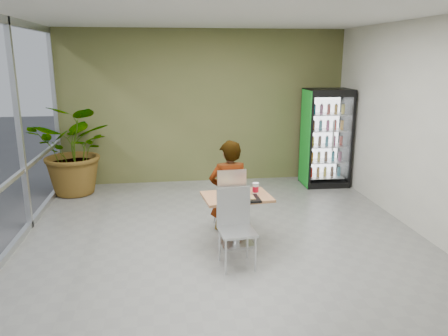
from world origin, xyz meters
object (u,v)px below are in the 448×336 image
at_px(chair_far, 230,194).
at_px(potted_plant, 76,149).
at_px(dining_table, 237,210).
at_px(cafeteria_tray, 243,199).
at_px(soda_cup, 256,189).
at_px(chair_near, 235,220).
at_px(beverage_fridge, 326,138).
at_px(seated_woman, 229,195).

xyz_separation_m(chair_far, potted_plant, (-2.69, 2.29, 0.30)).
xyz_separation_m(dining_table, cafeteria_tray, (0.05, -0.21, 0.23)).
bearing_deg(potted_plant, soda_cup, -43.37).
xyz_separation_m(chair_near, soda_cup, (0.38, 0.58, 0.24)).
bearing_deg(dining_table, cafeteria_tray, -75.65).
bearing_deg(soda_cup, chair_far, 118.45).
xyz_separation_m(dining_table, chair_far, (-0.01, 0.56, 0.05)).
xyz_separation_m(dining_table, beverage_fridge, (2.34, 2.80, 0.47)).
distance_m(cafeteria_tray, beverage_fridge, 3.78).
bearing_deg(cafeteria_tray, chair_far, 94.60).
relative_size(chair_near, cafeteria_tray, 2.23).
height_order(seated_woman, soda_cup, seated_woman).
distance_m(chair_near, seated_woman, 1.16).
relative_size(chair_far, beverage_fridge, 0.50).
relative_size(dining_table, cafeteria_tray, 2.21).
bearing_deg(soda_cup, cafeteria_tray, -132.56).
height_order(seated_woman, potted_plant, potted_plant).
distance_m(seated_woman, soda_cup, 0.70).
relative_size(dining_table, chair_far, 1.00).
distance_m(dining_table, potted_plant, 3.94).
relative_size(dining_table, seated_woman, 0.58).
distance_m(dining_table, chair_far, 0.56).
relative_size(cafeteria_tray, beverage_fridge, 0.23).
height_order(soda_cup, potted_plant, potted_plant).
height_order(chair_far, potted_plant, potted_plant).
relative_size(soda_cup, beverage_fridge, 0.08).
relative_size(chair_far, soda_cup, 6.19).
xyz_separation_m(dining_table, potted_plant, (-2.70, 2.85, 0.35)).
bearing_deg(chair_far, dining_table, 86.46).
bearing_deg(seated_woman, dining_table, 87.14).
distance_m(dining_table, chair_near, 0.56).
distance_m(dining_table, beverage_fridge, 3.68).
bearing_deg(chair_far, beverage_fridge, -140.92).
bearing_deg(beverage_fridge, chair_near, -124.34).
bearing_deg(cafeteria_tray, chair_near, -115.44).
distance_m(soda_cup, cafeteria_tray, 0.34).
distance_m(chair_near, beverage_fridge, 4.16).
bearing_deg(dining_table, chair_near, -101.26).
height_order(chair_near, soda_cup, chair_near).
bearing_deg(potted_plant, beverage_fridge, -0.61).
bearing_deg(chair_near, potted_plant, 122.83).
bearing_deg(cafeteria_tray, seated_woman, 94.87).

